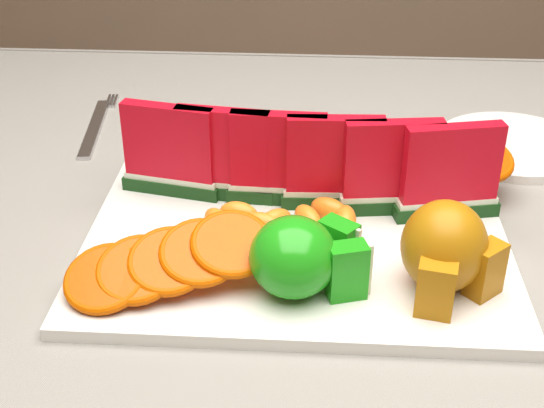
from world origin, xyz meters
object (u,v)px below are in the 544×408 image
apple_cluster (302,257)px  fork (96,125)px  platter (296,242)px  pear_cluster (446,250)px  side_plate (513,145)px

apple_cluster → fork: 0.44m
platter → fork: platter is taller
platter → pear_cluster: (0.13, -0.07, 0.04)m
pear_cluster → platter: bearing=150.6°
side_plate → fork: bearing=176.6°
fork → pear_cluster: bearing=-40.3°
platter → fork: 0.37m
pear_cluster → side_plate: bearing=67.4°
apple_cluster → pear_cluster: (0.12, 0.01, 0.01)m
pear_cluster → fork: 0.52m
side_plate → platter: bearing=-137.7°
pear_cluster → fork: pear_cluster is taller
pear_cluster → side_plate: size_ratio=0.52×
side_plate → pear_cluster: bearing=-112.6°
apple_cluster → pear_cluster: 0.12m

